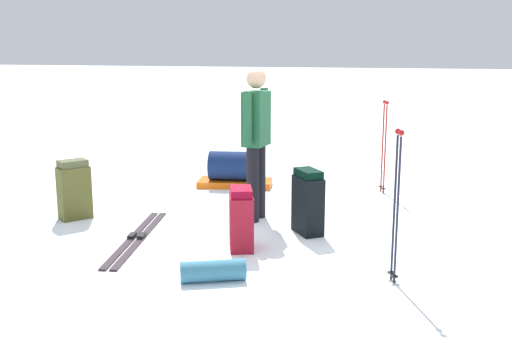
# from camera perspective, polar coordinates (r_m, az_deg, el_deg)

# --- Properties ---
(ground_plane) EXTENTS (80.00, 80.00, 0.00)m
(ground_plane) POSITION_cam_1_polar(r_m,az_deg,el_deg) (6.50, 0.00, -6.05)
(ground_plane) COLOR white
(skier_standing) EXTENTS (0.56, 0.28, 1.70)m
(skier_standing) POSITION_cam_1_polar(r_m,az_deg,el_deg) (6.82, 0.01, 3.06)
(skier_standing) COLOR black
(skier_standing) RESTS_ON ground_plane
(ski_pair_near) EXTENTS (1.84, 0.37, 0.05)m
(ski_pair_near) POSITION_cam_1_polar(r_m,az_deg,el_deg) (6.46, -10.98, -6.26)
(ski_pair_near) COLOR black
(ski_pair_near) RESTS_ON ground_plane
(backpack_large_dark) EXTENTS (0.39, 0.31, 0.61)m
(backpack_large_dark) POSITION_cam_1_polar(r_m,az_deg,el_deg) (5.96, -1.38, -4.69)
(backpack_large_dark) COLOR maroon
(backpack_large_dark) RESTS_ON ground_plane
(backpack_bright) EXTENTS (0.43, 0.38, 0.69)m
(backpack_bright) POSITION_cam_1_polar(r_m,az_deg,el_deg) (6.46, 4.82, -3.09)
(backpack_bright) COLOR black
(backpack_bright) RESTS_ON ground_plane
(backpack_small_spare) EXTENTS (0.40, 0.39, 0.68)m
(backpack_small_spare) POSITION_cam_1_polar(r_m,az_deg,el_deg) (7.27, -16.49, -1.88)
(backpack_small_spare) COLOR #4C4C21
(backpack_small_spare) RESTS_ON ground_plane
(ski_poles_planted_near) EXTENTS (0.15, 0.09, 1.30)m
(ski_poles_planted_near) POSITION_cam_1_polar(r_m,az_deg,el_deg) (5.19, 12.88, -2.69)
(ski_poles_planted_near) COLOR black
(ski_poles_planted_near) RESTS_ON ground_plane
(ski_poles_planted_far) EXTENTS (0.19, 0.10, 1.23)m
(ski_poles_planted_far) POSITION_cam_1_polar(r_m,az_deg,el_deg) (8.29, 11.78, 2.50)
(ski_poles_planted_far) COLOR maroon
(ski_poles_planted_far) RESTS_ON ground_plane
(gear_sled) EXTENTS (0.55, 1.05, 0.49)m
(gear_sled) POSITION_cam_1_polar(r_m,az_deg,el_deg) (8.54, -1.96, -0.13)
(gear_sled) COLOR #DD5B0E
(gear_sled) RESTS_ON ground_plane
(sleeping_mat_rolled) EXTENTS (0.36, 0.58, 0.18)m
(sleeping_mat_rolled) POSITION_cam_1_polar(r_m,az_deg,el_deg) (5.27, -4.00, -9.39)
(sleeping_mat_rolled) COLOR teal
(sleeping_mat_rolled) RESTS_ON ground_plane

